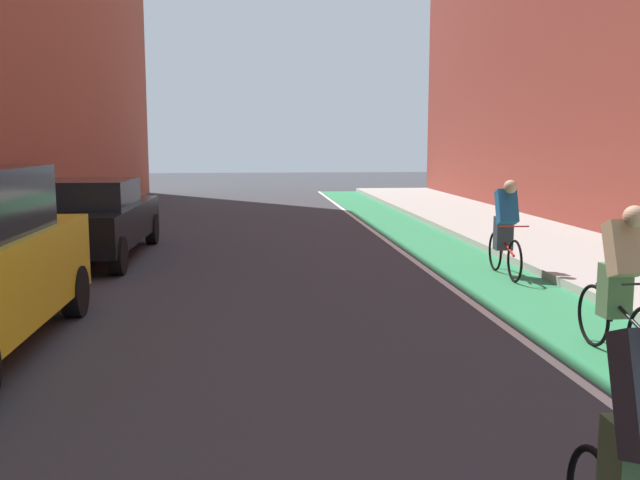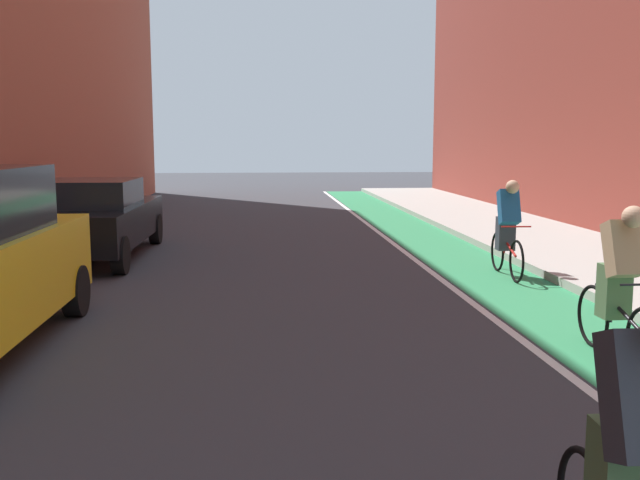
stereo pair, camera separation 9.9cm
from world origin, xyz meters
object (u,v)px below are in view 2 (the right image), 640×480
object	(u,v)px
cyclist_lead	(636,469)
parked_sedan_black	(92,218)
cyclist_mid	(619,284)
cyclist_trailing	(507,226)

from	to	relation	value
cyclist_lead	parked_sedan_black	bearing A→B (deg)	113.61
parked_sedan_black	cyclist_lead	distance (m)	12.10
parked_sedan_black	cyclist_mid	xyz separation A→B (m)	(6.84, -7.13, 0.02)
parked_sedan_black	cyclist_trailing	world-z (taller)	cyclist_trailing
cyclist_lead	cyclist_mid	world-z (taller)	cyclist_mid
parked_sedan_black	cyclist_trailing	distance (m)	7.74
parked_sedan_black	cyclist_mid	bearing A→B (deg)	-46.19
parked_sedan_black	cyclist_lead	xyz separation A→B (m)	(4.84, -11.09, 0.02)
cyclist_mid	cyclist_trailing	size ratio (longest dim) A/B	1.00
parked_sedan_black	cyclist_trailing	bearing A→B (deg)	-19.08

